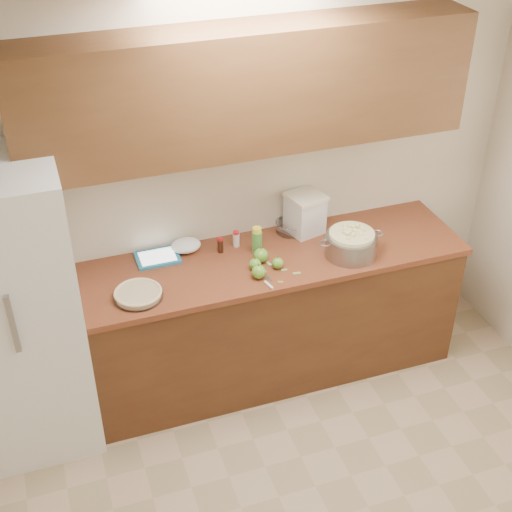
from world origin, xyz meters
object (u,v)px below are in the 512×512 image
object	(u,v)px
colander	(351,244)
flour_canister	(305,213)
tablet	(157,257)
pie	(138,294)

from	to	relation	value
colander	flour_canister	xyz separation A→B (m)	(-0.17, 0.35, 0.06)
tablet	pie	bearing A→B (deg)	-118.57
pie	tablet	size ratio (longest dim) A/B	1.07
tablet	flour_canister	bearing A→B (deg)	-0.03
pie	tablet	distance (m)	0.40
pie	flour_canister	distance (m)	1.22
pie	colander	bearing A→B (deg)	0.35
flour_canister	pie	bearing A→B (deg)	-163.00
pie	tablet	xyz separation A→B (m)	(0.19, 0.35, -0.01)
pie	colander	distance (m)	1.33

